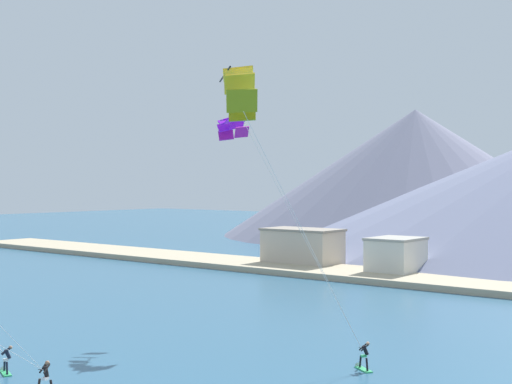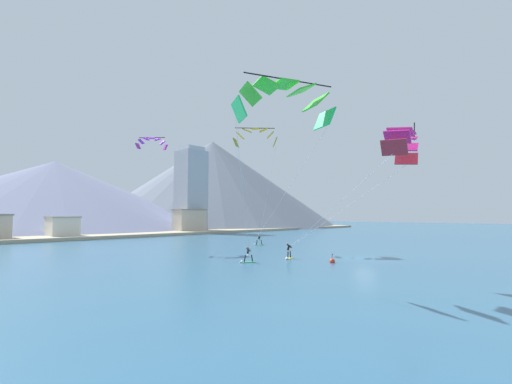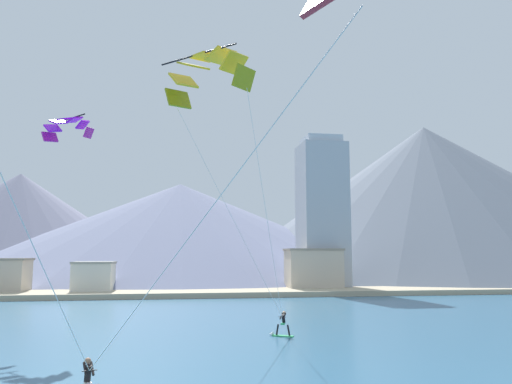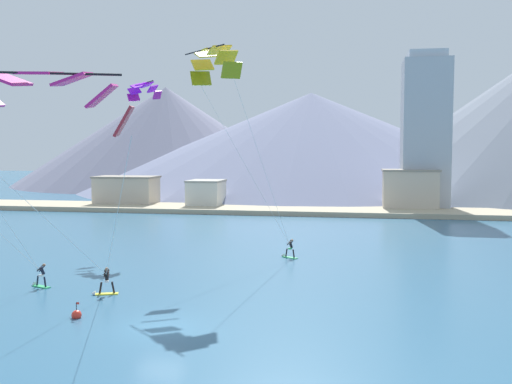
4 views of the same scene
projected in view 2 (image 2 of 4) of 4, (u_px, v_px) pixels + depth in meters
ground_plane at (364, 259)px, 37.98m from camera, size 400.00×400.00×0.00m
kitesurfer_near_lead at (258, 242)px, 55.59m from camera, size 1.69×1.25×1.72m
kitesurfer_near_trail at (246, 258)px, 34.97m from camera, size 1.76×1.03×1.67m
kitesurfer_mid_center at (288, 254)px, 37.92m from camera, size 1.77×0.95×1.83m
parafoil_kite_near_lead at (255, 135)px, 49.49m from camera, size 8.30×7.42×16.20m
parafoil_kite_near_trail at (284, 98)px, 27.36m from camera, size 8.43×10.89×14.18m
parafoil_kite_mid_center at (402, 142)px, 32.54m from camera, size 8.10×13.88×11.54m
parafoil_kite_distant_high_outer at (152, 142)px, 49.95m from camera, size 4.27×3.26×1.94m
race_marker_buoy at (332, 261)px, 34.84m from camera, size 0.56×0.56×1.02m
shoreline_strip at (132, 235)px, 77.37m from camera, size 180.00×10.00×0.70m
shore_building_harbour_front at (189, 221)px, 92.96m from camera, size 8.34×4.98×6.44m
shore_building_quay_east at (62, 228)px, 69.90m from camera, size 5.35×6.41×4.59m
highrise_tower at (191, 190)px, 97.11m from camera, size 7.00×7.00×24.26m
mountain_peak_west_ridge at (212, 183)px, 156.35m from camera, size 110.39×110.39×38.76m
mountain_peak_central_summit at (53, 195)px, 116.44m from camera, size 111.53×111.53×23.24m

